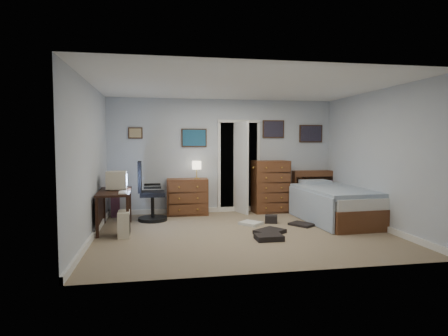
{
  "coord_description": "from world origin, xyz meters",
  "views": [
    {
      "loc": [
        -1.43,
        -6.2,
        1.56
      ],
      "look_at": [
        -0.28,
        0.3,
        1.1
      ],
      "focal_mm": 30.0,
      "sensor_mm": 36.0,
      "label": 1
    }
  ],
  "objects_px": {
    "low_dresser": "(188,197)",
    "bed": "(333,203)",
    "office_chair": "(149,198)",
    "computer_desk": "(110,200)",
    "tall_dresser": "(270,186)"
  },
  "relations": [
    {
      "from": "bed",
      "to": "office_chair",
      "type": "bearing_deg",
      "value": 167.53
    },
    {
      "from": "low_dresser",
      "to": "tall_dresser",
      "type": "xyz_separation_m",
      "value": [
        1.84,
        -0.02,
        0.19
      ]
    },
    {
      "from": "computer_desk",
      "to": "low_dresser",
      "type": "relative_size",
      "value": 1.41
    },
    {
      "from": "low_dresser",
      "to": "tall_dresser",
      "type": "bearing_deg",
      "value": 2.1
    },
    {
      "from": "low_dresser",
      "to": "tall_dresser",
      "type": "distance_m",
      "value": 1.85
    },
    {
      "from": "computer_desk",
      "to": "tall_dresser",
      "type": "height_order",
      "value": "tall_dresser"
    },
    {
      "from": "office_chair",
      "to": "low_dresser",
      "type": "relative_size",
      "value": 1.36
    },
    {
      "from": "office_chair",
      "to": "bed",
      "type": "relative_size",
      "value": 0.52
    },
    {
      "from": "computer_desk",
      "to": "tall_dresser",
      "type": "xyz_separation_m",
      "value": [
        3.31,
        1.12,
        0.04
      ]
    },
    {
      "from": "low_dresser",
      "to": "bed",
      "type": "height_order",
      "value": "low_dresser"
    },
    {
      "from": "bed",
      "to": "computer_desk",
      "type": "bearing_deg",
      "value": 177.56
    },
    {
      "from": "computer_desk",
      "to": "bed",
      "type": "xyz_separation_m",
      "value": [
        4.27,
        0.03,
        -0.19
      ]
    },
    {
      "from": "low_dresser",
      "to": "bed",
      "type": "bearing_deg",
      "value": -18.84
    },
    {
      "from": "computer_desk",
      "to": "low_dresser",
      "type": "xyz_separation_m",
      "value": [
        1.47,
        1.14,
        -0.15
      ]
    },
    {
      "from": "computer_desk",
      "to": "office_chair",
      "type": "relative_size",
      "value": 1.04
    }
  ]
}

